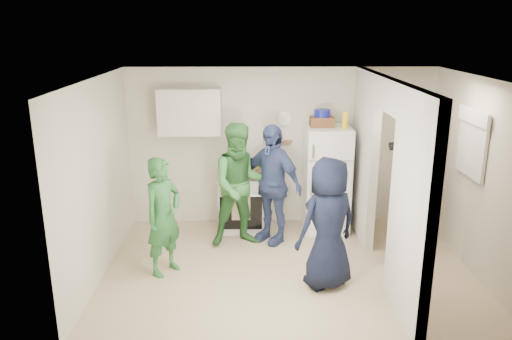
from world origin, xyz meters
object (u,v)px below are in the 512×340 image
Objects in this scene: person_navy at (328,224)px; person_nook at (408,193)px; wicker_basket at (322,122)px; yellow_cup_stack_top at (345,120)px; stove at (241,202)px; person_green_left at (163,217)px; person_denim at (271,184)px; person_green_center at (241,185)px; blue_bowl at (322,113)px; fridge at (327,179)px.

person_navy is 1.56m from person_nook.
yellow_cup_stack_top is at bearing -25.11° from wicker_basket.
stove is 3.51× the size of yellow_cup_stack_top.
person_green_left is (-2.20, -1.45, -0.94)m from wicker_basket.
person_denim is 1.48m from person_navy.
person_nook is at bearing -19.93° from person_green_center.
blue_bowl is at bearing -121.95° from person_navy.
wicker_basket is 0.36m from yellow_cup_stack_top.
stove is at bearing 78.15° from person_green_center.
person_nook is at bearing 28.64° from person_denim.
yellow_cup_stack_top reaches higher than person_denim.
wicker_basket is at bearing 153.43° from fridge.
stove is at bearing -179.06° from wicker_basket.
stove is at bearing 175.59° from person_denim.
wicker_basket is 1.58m from person_green_center.
stove is 0.73m from person_green_center.
blue_bowl is 0.13× the size of person_green_center.
person_navy is (0.62, -1.35, -0.07)m from person_denim.
person_green_center is 1.10× the size of person_navy.
wicker_basket is at bearing 0.94° from stove.
person_nook is at bearing -44.00° from yellow_cup_stack_top.
yellow_cup_stack_top is at bearing -99.76° from person_nook.
person_denim is (-0.87, -0.43, 0.07)m from fridge.
fridge reaches higher than person_navy.
blue_bowl is at bearing -19.57° from person_green_left.
wicker_basket is 1.23m from person_denim.
person_green_center is (0.98, 0.86, 0.13)m from person_green_left.
person_nook reaches higher than person_green_left.
person_nook reaches higher than fridge.
stove is 0.50× the size of person_denim.
blue_bowl is at bearing 13.45° from person_green_center.
person_nook is (2.31, -0.31, -0.02)m from person_green_center.
wicker_basket is at bearing 73.03° from person_denim.
person_green_center reaches higher than stove.
stove is 2.04m from yellow_cup_stack_top.
fridge is 6.82× the size of blue_bowl.
person_navy is (-0.16, -1.82, -0.89)m from wicker_basket.
person_denim reaches higher than person_nook.
fridge is 1.00× the size of person_navy.
blue_bowl is 0.15× the size of person_green_left.
person_navy reaches higher than person_green_left.
fridge is 6.55× the size of yellow_cup_stack_top.
yellow_cup_stack_top is at bearing -25.11° from blue_bowl.
blue_bowl is 1.71m from person_nook.
fridge is at bearing -26.57° from blue_bowl.
stove is 1.38m from fridge.
person_nook is (3.29, 0.55, 0.11)m from person_green_left.
yellow_cup_stack_top is 0.16× the size of person_green_left.
person_navy is at bearing -19.25° from person_nook.
stove is 0.50× the size of person_nook.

